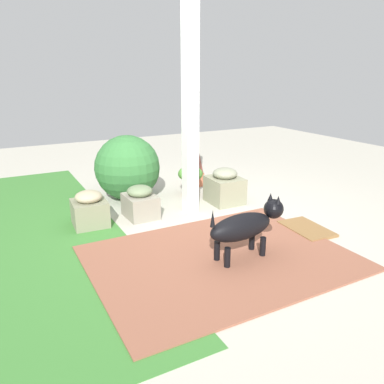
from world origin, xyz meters
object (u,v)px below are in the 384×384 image
stone_planter_nearest (225,187)px  doormat (307,229)px  terracotta_pot_spiky (197,166)px  stone_planter_far (90,210)px  round_shrub (127,168)px  dog (246,225)px  terracotta_pot_broad (190,178)px  porch_pillar (190,113)px  stone_planter_mid (140,203)px

stone_planter_nearest → doormat: (-1.24, -0.30, -0.20)m
terracotta_pot_spiky → stone_planter_far: bearing=114.2°
round_shrub → dog: bearing=-170.1°
doormat → stone_planter_nearest: bearing=13.8°
stone_planter_far → doormat: 2.47m
terracotta_pot_broad → terracotta_pot_spiky: bearing=-39.8°
porch_pillar → round_shrub: 1.28m
porch_pillar → stone_planter_mid: 1.23m
dog → doormat: size_ratio=1.41×
terracotta_pot_broad → dog: dog is taller
round_shrub → terracotta_pot_broad: 0.90m
stone_planter_far → dog: size_ratio=0.50×
stone_planter_nearest → stone_planter_far: size_ratio=1.15×
stone_planter_nearest → round_shrub: size_ratio=0.54×
stone_planter_far → terracotta_pot_broad: 1.62m
porch_pillar → stone_planter_nearest: porch_pillar is taller
porch_pillar → round_shrub: size_ratio=2.78×
stone_planter_mid → stone_planter_far: (0.02, 0.61, 0.01)m
stone_planter_nearest → terracotta_pot_broad: (0.51, 0.25, 0.03)m
stone_planter_nearest → terracotta_pot_spiky: 0.90m
porch_pillar → terracotta_pot_broad: 1.20m
terracotta_pot_broad → stone_planter_far: bearing=106.5°
stone_planter_far → terracotta_pot_spiky: (0.84, -1.87, 0.12)m
terracotta_pot_spiky → stone_planter_nearest: bearing=175.7°
stone_planter_mid → terracotta_pot_broad: terracotta_pot_broad is taller
round_shrub → terracotta_pot_broad: (-0.26, -0.84, -0.19)m
stone_planter_mid → round_shrub: bearing=-8.2°
porch_pillar → stone_planter_far: size_ratio=5.92×
stone_planter_nearest → stone_planter_mid: 1.20m
porch_pillar → terracotta_pot_broad: bearing=-28.0°
terracotta_pot_spiky → terracotta_pot_broad: 0.50m
doormat → round_shrub: bearing=34.8°
porch_pillar → dog: 1.63m
terracotta_pot_spiky → doormat: terracotta_pot_spiky is taller
dog → round_shrub: bearing=9.9°
stone_planter_far → dog: dog is taller
stone_planter_far → round_shrub: size_ratio=0.47×
stone_planter_far → round_shrub: (0.72, -0.71, 0.25)m
terracotta_pot_broad → stone_planter_mid: bearing=117.0°
round_shrub → terracotta_pot_spiky: bearing=-84.0°
stone_planter_far → terracotta_pot_spiky: bearing=-65.8°
porch_pillar → terracotta_pot_broad: (0.61, -0.33, -0.99)m
stone_planter_far → terracotta_pot_broad: terracotta_pot_broad is taller
dog → stone_planter_far: bearing=36.2°
stone_planter_nearest → doormat: size_ratio=0.80×
stone_planter_nearest → terracotta_pot_spiky: (0.89, -0.07, 0.09)m
stone_planter_mid → stone_planter_far: stone_planter_far is taller
porch_pillar → terracotta_pot_spiky: size_ratio=3.77×
dog → doormat: 1.08m
terracotta_pot_broad → round_shrub: bearing=72.7°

